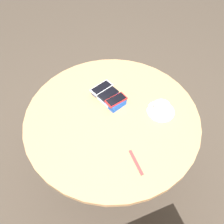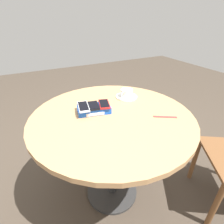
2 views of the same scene
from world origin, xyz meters
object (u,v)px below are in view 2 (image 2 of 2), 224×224
at_px(saucer, 126,97).
at_px(lanyard_strap, 165,117).
at_px(phone_box, 94,109).
at_px(coffee_cup, 126,93).
at_px(phone_white, 83,107).
at_px(round_table, 112,129).
at_px(phone_red, 104,104).
at_px(phone_black, 94,106).

bearing_deg(saucer, lanyard_strap, -80.38).
xyz_separation_m(phone_box, saucer, (0.31, 0.10, -0.02)).
distance_m(coffee_cup, lanyard_strap, 0.37).
bearing_deg(lanyard_strap, phone_white, 148.11).
height_order(round_table, coffee_cup, coffee_cup).
xyz_separation_m(phone_red, lanyard_strap, (0.30, -0.24, -0.05)).
xyz_separation_m(phone_black, coffee_cup, (0.30, 0.10, -0.01)).
height_order(phone_black, coffee_cup, coffee_cup).
xyz_separation_m(phone_white, coffee_cup, (0.37, 0.09, -0.01)).
relative_size(phone_white, phone_red, 1.08).
height_order(phone_white, saucer, phone_white).
height_order(phone_box, saucer, phone_box).
bearing_deg(coffee_cup, lanyard_strap, -79.92).
distance_m(phone_box, phone_black, 0.03).
xyz_separation_m(phone_black, phone_red, (0.07, -0.01, 0.00)).
bearing_deg(phone_white, round_table, -32.10).
height_order(round_table, phone_box, phone_box).
height_order(phone_red, lanyard_strap, phone_red).
height_order(phone_black, lanyard_strap, phone_black).
bearing_deg(lanyard_strap, phone_box, 145.12).
relative_size(phone_black, saucer, 0.81).
height_order(phone_box, phone_red, phone_red).
relative_size(round_table, phone_white, 6.90).
distance_m(phone_white, saucer, 0.38).
height_order(phone_white, phone_black, phone_white).
height_order(phone_red, saucer, phone_red).
relative_size(phone_box, coffee_cup, 1.91).
height_order(phone_box, lanyard_strap, phone_box).
xyz_separation_m(round_table, phone_box, (-0.09, 0.08, 0.13)).
relative_size(phone_white, saucer, 0.91).
relative_size(phone_black, phone_red, 0.95).
distance_m(phone_white, phone_black, 0.06).
height_order(phone_box, phone_white, phone_white).
bearing_deg(round_table, coffee_cup, 40.81).
bearing_deg(phone_white, saucer, 13.98).
bearing_deg(phone_red, lanyard_strap, -38.89).
xyz_separation_m(round_table, phone_black, (-0.09, 0.08, 0.16)).
xyz_separation_m(round_table, saucer, (0.22, 0.19, 0.11)).
bearing_deg(phone_box, lanyard_strap, -34.88).
distance_m(phone_box, phone_white, 0.07).
distance_m(phone_black, coffee_cup, 0.32).
xyz_separation_m(round_table, phone_white, (-0.15, 0.10, 0.16)).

